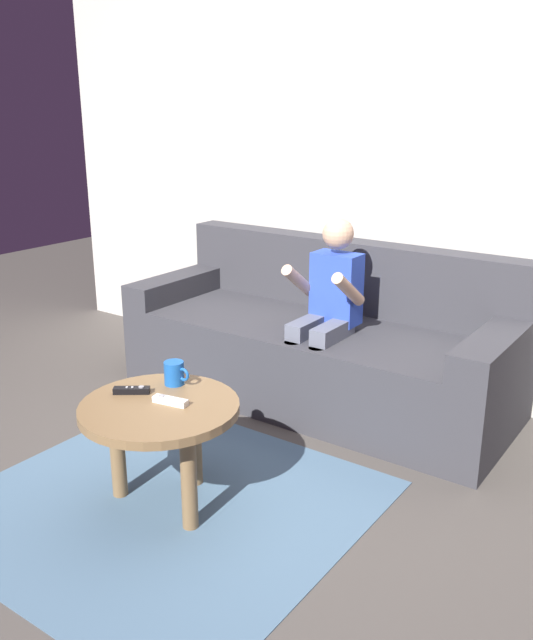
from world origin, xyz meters
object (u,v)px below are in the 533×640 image
at_px(game_remote_black_near_edge, 132,390).
at_px(person_seated_on_couch, 327,307).
at_px(game_remote_white_center, 170,401).
at_px(coffee_mug, 175,373).
at_px(coffee_table, 161,421).
at_px(couch, 321,346).

bearing_deg(game_remote_black_near_edge, person_seated_on_couch, 77.17).
height_order(game_remote_white_center, coffee_mug, coffee_mug).
height_order(coffee_table, game_remote_black_near_edge, game_remote_black_near_edge).
relative_size(couch, game_remote_black_near_edge, 15.17).
distance_m(game_remote_black_near_edge, coffee_mug, 0.18).
bearing_deg(game_remote_white_center, coffee_mug, 127.18).
relative_size(person_seated_on_couch, game_remote_white_center, 6.83).
distance_m(coffee_table, coffee_mug, 0.22).
relative_size(coffee_table, game_remote_white_center, 4.19).
bearing_deg(game_remote_white_center, coffee_table, -151.57).
xyz_separation_m(person_seated_on_couch, game_remote_white_center, (-0.05, -1.05, -0.12)).
xyz_separation_m(coffee_table, game_remote_black_near_edge, (-0.16, 0.00, 0.08)).
bearing_deg(coffee_mug, game_remote_white_center, -52.82).
distance_m(game_remote_black_near_edge, game_remote_white_center, 0.19).
xyz_separation_m(person_seated_on_couch, coffee_table, (-0.09, -1.07, -0.20)).
height_order(game_remote_black_near_edge, coffee_mug, coffee_mug).
bearing_deg(coffee_table, game_remote_white_center, 28.43).
bearing_deg(game_remote_white_center, person_seated_on_couch, 87.09).
distance_m(couch, person_seated_on_couch, 0.36).
relative_size(coffee_table, coffee_mug, 5.12).
distance_m(person_seated_on_couch, game_remote_black_near_edge, 1.10).
bearing_deg(coffee_table, coffee_mug, 115.43).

